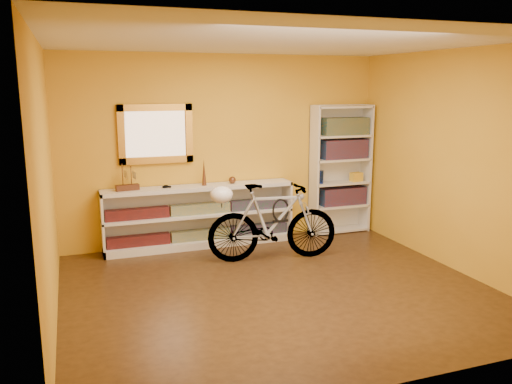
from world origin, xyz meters
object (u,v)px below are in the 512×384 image
object	(u,v)px
console_unit	(200,216)
bicycle	(273,222)
helmet	(222,195)
bookcase	(340,170)

from	to	relation	value
console_unit	bicycle	bearing A→B (deg)	-49.87
console_unit	helmet	xyz separation A→B (m)	(0.09, -0.77, 0.45)
bookcase	bicycle	world-z (taller)	bookcase
console_unit	bookcase	bearing A→B (deg)	0.66
console_unit	helmet	bearing A→B (deg)	-83.21
console_unit	bicycle	xyz separation A→B (m)	(0.73, -0.87, 0.07)
helmet	console_unit	bearing A→B (deg)	96.79
bookcase	helmet	size ratio (longest dim) A/B	6.81
console_unit	bookcase	world-z (taller)	bookcase
bookcase	helmet	bearing A→B (deg)	-158.88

